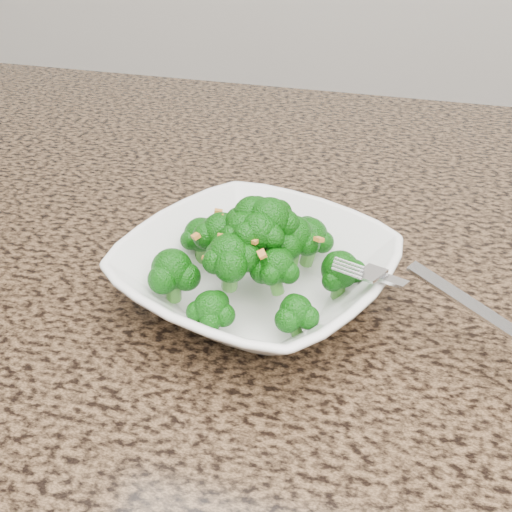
% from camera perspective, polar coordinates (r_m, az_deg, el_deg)
% --- Properties ---
extents(granite_counter, '(1.64, 1.04, 0.03)m').
position_cam_1_polar(granite_counter, '(0.68, 10.19, -1.79)').
color(granite_counter, brown).
rests_on(granite_counter, cabinet).
extents(bowl, '(0.31, 0.31, 0.06)m').
position_cam_1_polar(bowl, '(0.59, 0.00, -1.67)').
color(bowl, white).
rests_on(bowl, granite_counter).
extents(broccoli_pile, '(0.21, 0.21, 0.07)m').
position_cam_1_polar(broccoli_pile, '(0.56, 0.00, 3.56)').
color(broccoli_pile, '#0C5109').
rests_on(broccoli_pile, bowl).
extents(garlic_topping, '(0.13, 0.13, 0.01)m').
position_cam_1_polar(garlic_topping, '(0.54, 0.00, 6.86)').
color(garlic_topping, orange).
rests_on(garlic_topping, broccoli_pile).
extents(fork, '(0.18, 0.11, 0.01)m').
position_cam_1_polar(fork, '(0.53, 12.59, -2.26)').
color(fork, silver).
rests_on(fork, bowl).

